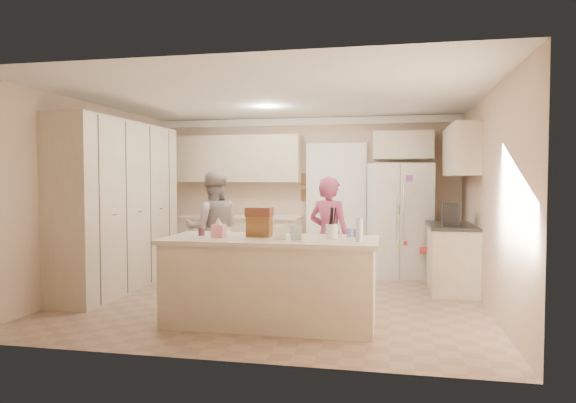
% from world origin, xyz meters
% --- Properties ---
extents(floor, '(5.20, 4.60, 0.02)m').
position_xyz_m(floor, '(0.00, 0.00, -0.01)').
color(floor, '#8E705A').
rests_on(floor, ground).
extents(ceiling, '(5.20, 4.60, 0.02)m').
position_xyz_m(ceiling, '(0.00, 0.00, 2.61)').
color(ceiling, white).
rests_on(ceiling, wall_back).
extents(wall_back, '(5.20, 0.02, 2.60)m').
position_xyz_m(wall_back, '(0.00, 2.31, 1.30)').
color(wall_back, tan).
rests_on(wall_back, ground).
extents(wall_front, '(5.20, 0.02, 2.60)m').
position_xyz_m(wall_front, '(0.00, -2.31, 1.30)').
color(wall_front, tan).
rests_on(wall_front, ground).
extents(wall_left, '(0.02, 4.60, 2.60)m').
position_xyz_m(wall_left, '(-2.61, 0.00, 1.30)').
color(wall_left, tan).
rests_on(wall_left, ground).
extents(wall_right, '(0.02, 4.60, 2.60)m').
position_xyz_m(wall_right, '(2.61, 0.00, 1.30)').
color(wall_right, tan).
rests_on(wall_right, ground).
extents(crown_back, '(5.20, 0.08, 0.12)m').
position_xyz_m(crown_back, '(0.00, 2.26, 2.53)').
color(crown_back, white).
rests_on(crown_back, wall_back).
extents(pantry_bank, '(0.60, 2.60, 2.35)m').
position_xyz_m(pantry_bank, '(-2.30, 0.20, 1.18)').
color(pantry_bank, beige).
rests_on(pantry_bank, floor).
extents(back_base_cab, '(2.20, 0.60, 0.88)m').
position_xyz_m(back_base_cab, '(-1.15, 2.00, 0.44)').
color(back_base_cab, beige).
rests_on(back_base_cab, floor).
extents(back_countertop, '(2.24, 0.63, 0.04)m').
position_xyz_m(back_countertop, '(-1.15, 1.99, 0.90)').
color(back_countertop, beige).
rests_on(back_countertop, back_base_cab).
extents(back_upper_cab, '(2.20, 0.35, 0.80)m').
position_xyz_m(back_upper_cab, '(-1.15, 2.12, 1.90)').
color(back_upper_cab, beige).
rests_on(back_upper_cab, wall_back).
extents(doorway_opening, '(0.90, 0.06, 2.10)m').
position_xyz_m(doorway_opening, '(0.55, 2.28, 1.05)').
color(doorway_opening, black).
rests_on(doorway_opening, floor).
extents(doorway_casing, '(1.02, 0.03, 2.22)m').
position_xyz_m(doorway_casing, '(0.55, 2.24, 1.05)').
color(doorway_casing, white).
rests_on(doorway_casing, floor).
extents(wall_frame_upper, '(0.15, 0.02, 0.20)m').
position_xyz_m(wall_frame_upper, '(0.02, 2.27, 1.55)').
color(wall_frame_upper, brown).
rests_on(wall_frame_upper, wall_back).
extents(wall_frame_lower, '(0.15, 0.02, 0.20)m').
position_xyz_m(wall_frame_lower, '(0.02, 2.27, 1.28)').
color(wall_frame_lower, brown).
rests_on(wall_frame_lower, wall_back).
extents(refrigerator, '(1.05, 0.91, 1.80)m').
position_xyz_m(refrigerator, '(1.60, 1.91, 0.90)').
color(refrigerator, white).
rests_on(refrigerator, floor).
extents(fridge_seam, '(0.02, 0.02, 1.78)m').
position_xyz_m(fridge_seam, '(1.60, 1.55, 0.90)').
color(fridge_seam, gray).
rests_on(fridge_seam, refrigerator).
extents(fridge_dispenser, '(0.22, 0.03, 0.35)m').
position_xyz_m(fridge_dispenser, '(1.38, 1.54, 1.15)').
color(fridge_dispenser, black).
rests_on(fridge_dispenser, refrigerator).
extents(fridge_handle_l, '(0.02, 0.02, 0.85)m').
position_xyz_m(fridge_handle_l, '(1.55, 1.54, 1.05)').
color(fridge_handle_l, silver).
rests_on(fridge_handle_l, refrigerator).
extents(fridge_handle_r, '(0.02, 0.02, 0.85)m').
position_xyz_m(fridge_handle_r, '(1.65, 1.54, 1.05)').
color(fridge_handle_r, silver).
rests_on(fridge_handle_r, refrigerator).
extents(over_fridge_cab, '(0.95, 0.35, 0.45)m').
position_xyz_m(over_fridge_cab, '(1.65, 2.12, 2.10)').
color(over_fridge_cab, beige).
rests_on(over_fridge_cab, wall_back).
extents(right_base_cab, '(0.60, 1.20, 0.88)m').
position_xyz_m(right_base_cab, '(2.30, 1.00, 0.44)').
color(right_base_cab, beige).
rests_on(right_base_cab, floor).
extents(right_countertop, '(0.63, 1.24, 0.04)m').
position_xyz_m(right_countertop, '(2.29, 1.00, 0.90)').
color(right_countertop, '#2D2B28').
rests_on(right_countertop, right_base_cab).
extents(right_upper_cab, '(0.35, 1.50, 0.70)m').
position_xyz_m(right_upper_cab, '(2.43, 1.20, 1.95)').
color(right_upper_cab, beige).
rests_on(right_upper_cab, wall_right).
extents(coffee_maker, '(0.22, 0.28, 0.30)m').
position_xyz_m(coffee_maker, '(2.25, 0.80, 1.07)').
color(coffee_maker, black).
rests_on(coffee_maker, right_countertop).
extents(island_base, '(2.20, 0.90, 0.88)m').
position_xyz_m(island_base, '(0.20, -1.10, 0.44)').
color(island_base, beige).
rests_on(island_base, floor).
extents(island_top, '(2.28, 0.96, 0.05)m').
position_xyz_m(island_top, '(0.20, -1.10, 0.90)').
color(island_top, beige).
rests_on(island_top, island_base).
extents(utensil_crock, '(0.13, 0.13, 0.15)m').
position_xyz_m(utensil_crock, '(0.85, -1.05, 1.00)').
color(utensil_crock, white).
rests_on(utensil_crock, island_top).
extents(tissue_box, '(0.13, 0.13, 0.14)m').
position_xyz_m(tissue_box, '(-0.35, -1.20, 1.00)').
color(tissue_box, pink).
rests_on(tissue_box, island_top).
extents(tissue_plume, '(0.08, 0.08, 0.08)m').
position_xyz_m(tissue_plume, '(-0.35, -1.20, 1.10)').
color(tissue_plume, white).
rests_on(tissue_plume, tissue_box).
extents(dollhouse_body, '(0.26, 0.18, 0.22)m').
position_xyz_m(dollhouse_body, '(0.05, -1.00, 1.04)').
color(dollhouse_body, brown).
rests_on(dollhouse_body, island_top).
extents(dollhouse_roof, '(0.28, 0.20, 0.10)m').
position_xyz_m(dollhouse_roof, '(0.05, -1.00, 1.20)').
color(dollhouse_roof, '#592D1E').
rests_on(dollhouse_roof, dollhouse_body).
extents(jam_jar, '(0.07, 0.07, 0.09)m').
position_xyz_m(jam_jar, '(-0.60, -1.05, 0.97)').
color(jam_jar, '#59263F').
rests_on(jam_jar, island_top).
extents(greeting_card_a, '(0.12, 0.06, 0.16)m').
position_xyz_m(greeting_card_a, '(0.35, -1.30, 1.01)').
color(greeting_card_a, white).
rests_on(greeting_card_a, island_top).
extents(greeting_card_b, '(0.12, 0.05, 0.16)m').
position_xyz_m(greeting_card_b, '(0.50, -1.25, 1.01)').
color(greeting_card_b, silver).
rests_on(greeting_card_b, island_top).
extents(water_bottle, '(0.07, 0.07, 0.24)m').
position_xyz_m(water_bottle, '(1.15, -1.25, 1.04)').
color(water_bottle, silver).
rests_on(water_bottle, island_top).
extents(shaker_salt, '(0.05, 0.05, 0.09)m').
position_xyz_m(shaker_salt, '(1.02, -0.88, 0.97)').
color(shaker_salt, '#505BB7').
rests_on(shaker_salt, island_top).
extents(shaker_pepper, '(0.05, 0.05, 0.09)m').
position_xyz_m(shaker_pepper, '(1.09, -0.88, 0.97)').
color(shaker_pepper, '#505BB7').
rests_on(shaker_pepper, island_top).
extents(teen_boy, '(0.99, 0.89, 1.67)m').
position_xyz_m(teen_boy, '(-1.05, 0.58, 0.83)').
color(teen_boy, gray).
rests_on(teen_boy, floor).
extents(teen_girl, '(0.68, 0.56, 1.59)m').
position_xyz_m(teen_girl, '(0.66, 0.32, 0.79)').
color(teen_girl, '#9E4276').
rests_on(teen_girl, floor).
extents(fridge_magnets, '(0.76, 0.02, 1.44)m').
position_xyz_m(fridge_magnets, '(1.60, 1.54, 0.90)').
color(fridge_magnets, tan).
rests_on(fridge_magnets, refrigerator).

